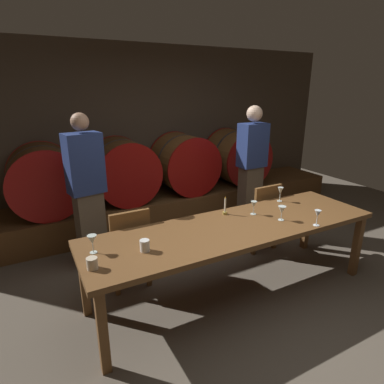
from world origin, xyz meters
name	(u,v)px	position (x,y,z in m)	size (l,w,h in m)	color
ground_plane	(241,298)	(0.00, 0.00, 0.00)	(9.20, 9.20, 0.00)	brown
back_wall	(141,132)	(0.00, 2.80, 1.32)	(7.08, 0.24, 2.64)	#473A2D
barrel_shelf	(156,207)	(0.00, 2.25, 0.21)	(6.37, 0.90, 0.42)	brown
wine_barrel_far_left	(44,180)	(-1.54, 2.25, 0.87)	(0.91, 0.79, 0.91)	#513319
wine_barrel_center_left	(123,171)	(-0.49, 2.25, 0.87)	(0.91, 0.79, 0.91)	#513319
wine_barrel_center_right	(184,163)	(0.50, 2.25, 0.87)	(0.91, 0.79, 0.91)	brown
wine_barrel_far_right	(237,157)	(1.51, 2.25, 0.87)	(0.91, 0.79, 0.91)	brown
dining_table	(235,231)	(-0.02, 0.12, 0.69)	(2.94, 0.84, 0.75)	brown
chair_left	(128,244)	(-0.91, 0.73, 0.49)	(0.40, 0.40, 0.88)	brown
chair_right	(261,213)	(0.83, 0.75, 0.49)	(0.41, 0.41, 0.88)	brown
guest_left	(87,191)	(-1.16, 1.37, 0.91)	(0.42, 0.30, 1.77)	brown
guest_right	(251,168)	(1.09, 1.32, 0.92)	(0.39, 0.25, 1.78)	brown
candle_center	(225,209)	(0.05, 0.41, 0.81)	(0.05, 0.05, 0.20)	olive
wine_glass_far_left	(92,240)	(-1.34, 0.22, 0.86)	(0.08, 0.08, 0.15)	silver
wine_glass_left	(254,205)	(0.31, 0.27, 0.85)	(0.07, 0.07, 0.14)	silver
wine_glass_center	(282,210)	(0.46, 0.01, 0.86)	(0.08, 0.08, 0.15)	silver
wine_glass_right	(318,214)	(0.67, -0.24, 0.87)	(0.06, 0.06, 0.16)	white
wine_glass_far_right	(280,191)	(0.84, 0.45, 0.87)	(0.06, 0.06, 0.17)	silver
cup_left	(92,263)	(-1.40, -0.02, 0.80)	(0.08, 0.08, 0.09)	beige
cup_right	(145,246)	(-0.96, 0.05, 0.80)	(0.08, 0.08, 0.10)	white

